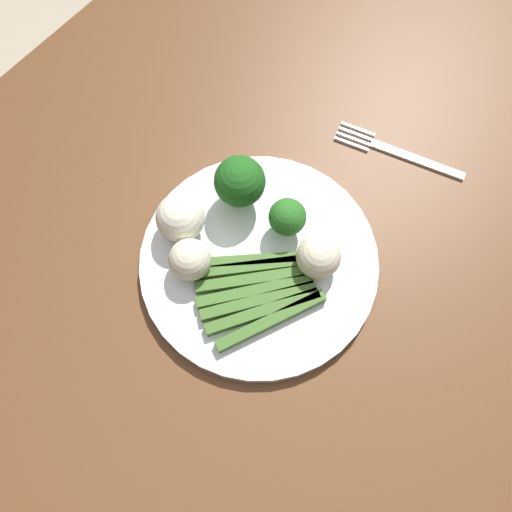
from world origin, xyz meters
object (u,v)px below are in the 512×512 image
Objects in this scene: asparagus_bundle at (258,290)px; fork at (398,153)px; dining_table at (242,312)px; broccoli_right at (240,182)px; cauliflower_front at (190,260)px; broccoli_left at (288,218)px; cauliflower_back_right at (318,257)px; cauliflower_near_fork at (180,218)px; plate at (256,260)px.

asparagus_bundle reaches higher than fork.
broccoli_right is at bearing 38.95° from dining_table.
cauliflower_front is (-0.02, 0.08, 0.02)m from asparagus_bundle.
broccoli_left reaches higher than cauliflower_back_right.
broccoli_left reaches higher than asparagus_bundle.
cauliflower_back_right is at bearing 78.72° from fork.
cauliflower_near_fork is at bearing 53.16° from cauliflower_front.
broccoli_left is at bearing -87.14° from broccoli_right.
fork is (0.22, -0.05, -0.01)m from plate.
broccoli_right is 1.37× the size of broccoli_left.
broccoli_left is (0.08, -0.00, 0.15)m from dining_table.
cauliflower_back_right reaches higher than dining_table.
cauliflower_back_right is (0.07, -0.05, 0.15)m from dining_table.
broccoli_right reaches higher than cauliflower_front.
broccoli_right reaches higher than dining_table.
plate is 5.22× the size of broccoli_left.
cauliflower_back_right is (-0.01, -0.05, -0.01)m from broccoli_left.
plate reaches higher than fork.
broccoli_left is (0.00, -0.07, -0.01)m from broccoli_right.
plate reaches higher than dining_table.
plate is at bearing 63.49° from fork.
asparagus_bundle is 0.09m from broccoli_left.
fork is at bearing -11.69° from plate.
plate is at bearing 173.50° from broccoli_left.
broccoli_right is 0.08m from cauliflower_near_fork.
asparagus_bundle is 3.10× the size of cauliflower_back_right.
fork is at bearing -13.14° from broccoli_left.
dining_table is 29.75× the size of cauliflower_back_right.
cauliflower_front reaches higher than fork.
cauliflower_front is at bearing 137.90° from plate.
cauliflower_front is at bearing 130.05° from cauliflower_back_right.
cauliflower_back_right is (-0.01, -0.12, -0.02)m from broccoli_right.
fork is at bearing -145.67° from asparagus_bundle.
asparagus_bundle is at bearing 70.81° from fork.
cauliflower_near_fork is (0.01, 0.09, 0.15)m from dining_table.
cauliflower_near_fork is (-0.07, 0.03, -0.01)m from broccoli_right.
asparagus_bundle is at bearing -92.99° from cauliflower_near_fork.
dining_table is 0.17m from broccoli_left.
cauliflower_back_right reaches higher than plate.
cauliflower_back_right is 0.16m from cauliflower_near_fork.
asparagus_bundle is 2.15× the size of broccoli_right.
cauliflower_near_fork is (0.01, 0.11, 0.02)m from asparagus_bundle.
broccoli_left is at bearing -27.63° from cauliflower_front.
dining_table is 0.13m from asparagus_bundle.
broccoli_right is at bearing -21.37° from cauliflower_near_fork.
broccoli_left is 0.31× the size of fork.
cauliflower_front is at bearing 56.31° from fork.
cauliflower_front is 0.29m from fork.
cauliflower_near_fork reaches higher than broccoli_left.
cauliflower_back_right is at bearing -49.95° from cauliflower_front.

